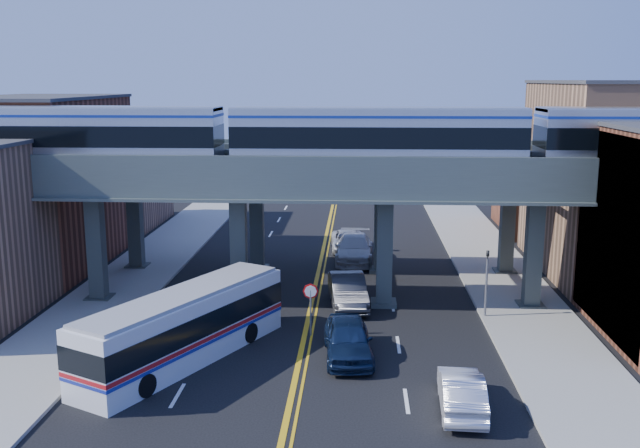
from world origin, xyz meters
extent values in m
plane|color=black|center=(0.00, 0.00, 0.00)|extent=(120.00, 120.00, 0.00)
cube|color=gray|center=(-11.50, 10.00, 0.08)|extent=(5.00, 70.00, 0.16)
cube|color=gray|center=(11.50, 10.00, 0.08)|extent=(5.00, 70.00, 0.16)
cube|color=brown|center=(-18.50, 16.00, 5.50)|extent=(8.00, 14.00, 11.00)
cube|color=#9A6F50|center=(-18.50, 29.00, 4.00)|extent=(8.00, 10.00, 8.00)
cube|color=#9A6F50|center=(18.50, 16.00, 6.00)|extent=(8.00, 14.00, 12.00)
cube|color=brown|center=(18.50, 29.00, 4.50)|extent=(8.00, 10.00, 9.00)
cube|color=teal|center=(14.55, 4.00, 4.75)|extent=(0.10, 9.50, 9.50)
cube|color=#3B4541|center=(-12.00, 8.00, 3.00)|extent=(0.85, 0.85, 6.00)
cube|color=#3B4541|center=(-4.00, 8.00, 3.00)|extent=(0.85, 0.85, 6.00)
cube|color=#3B4541|center=(4.00, 8.00, 3.00)|extent=(0.85, 0.85, 6.00)
cube|color=#3B4541|center=(12.00, 8.00, 3.00)|extent=(0.85, 0.85, 6.00)
cube|color=#4D5851|center=(0.00, 8.00, 6.70)|extent=(52.00, 3.60, 1.40)
cube|color=#3B4541|center=(-12.00, 15.00, 3.00)|extent=(0.85, 0.85, 6.00)
cube|color=#3B4541|center=(-4.00, 15.00, 3.00)|extent=(0.85, 0.85, 6.00)
cube|color=#3B4541|center=(4.00, 15.00, 3.00)|extent=(0.85, 0.85, 6.00)
cube|color=#3B4541|center=(12.00, 15.00, 3.00)|extent=(0.85, 0.85, 6.00)
cube|color=#4D5851|center=(0.00, 15.00, 6.70)|extent=(52.00, 3.60, 1.40)
cube|color=black|center=(-7.69, 8.00, 7.53)|extent=(2.21, 2.21, 0.25)
cube|color=#A3A6AD|center=(-12.58, 8.00, 9.26)|extent=(15.29, 2.92, 3.22)
cube|color=black|center=(-12.58, 8.00, 9.41)|extent=(15.31, 2.98, 1.11)
cube|color=black|center=(-1.38, 8.00, 7.53)|extent=(2.21, 2.21, 0.25)
cube|color=black|center=(8.41, 8.00, 7.53)|extent=(2.21, 2.21, 0.25)
cube|color=#A3A6AD|center=(3.51, 8.00, 9.26)|extent=(15.29, 2.92, 3.22)
cube|color=black|center=(3.51, 8.00, 9.41)|extent=(15.31, 2.98, 1.11)
cube|color=black|center=(14.71, 8.00, 7.53)|extent=(2.21, 2.21, 0.25)
cylinder|color=slate|center=(0.30, 3.00, 1.15)|extent=(0.09, 0.09, 2.30)
cylinder|color=red|center=(0.30, 3.00, 2.25)|extent=(0.76, 0.04, 0.76)
cylinder|color=slate|center=(9.20, 6.00, 1.60)|extent=(0.12, 0.12, 3.20)
imported|color=black|center=(9.20, 6.00, 3.65)|extent=(0.15, 0.18, 0.90)
cube|color=silver|center=(-5.04, -0.38, 1.48)|extent=(7.50, 11.34, 2.97)
cube|color=black|center=(-5.04, -0.38, 1.87)|extent=(7.57, 11.41, 1.01)
cube|color=#B21419|center=(-5.04, -0.38, 1.20)|extent=(7.56, 11.40, 0.17)
cylinder|color=black|center=(-6.73, -3.64, 0.48)|extent=(2.74, 2.04, 0.96)
cylinder|color=black|center=(-3.56, 2.48, 0.48)|extent=(2.74, 2.04, 0.96)
imported|color=#0E1B36|center=(2.16, 0.31, 0.87)|extent=(2.48, 5.28, 1.75)
imported|color=#313134|center=(2.02, 7.75, 0.87)|extent=(2.46, 5.46, 1.74)
imported|color=silver|center=(1.80, 20.77, 0.70)|extent=(2.61, 5.15, 1.39)
imported|color=#ABABB0|center=(2.30, 17.71, 0.88)|extent=(2.54, 6.11, 1.77)
imported|color=silver|center=(6.50, -4.65, 0.75)|extent=(1.79, 4.60, 1.49)
camera|label=1|loc=(2.56, -29.83, 12.24)|focal=40.00mm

